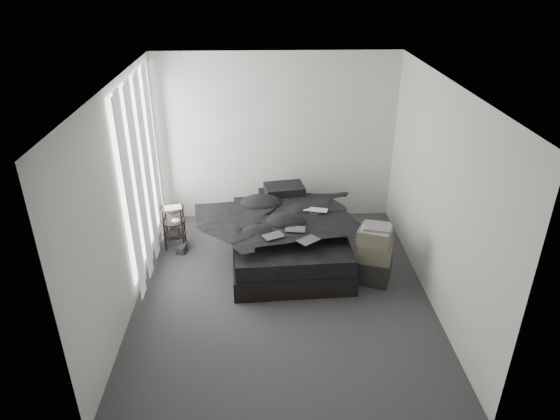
{
  "coord_description": "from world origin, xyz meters",
  "views": [
    {
      "loc": [
        -0.22,
        -5.13,
        3.76
      ],
      "look_at": [
        0.0,
        0.8,
        0.75
      ],
      "focal_mm": 32.0,
      "sensor_mm": 36.0,
      "label": 1
    }
  ],
  "objects_px": {
    "bed": "(288,248)",
    "box_lower": "(372,269)",
    "laptop": "(315,207)",
    "side_stand": "(174,227)"
  },
  "relations": [
    {
      "from": "bed",
      "to": "laptop",
      "type": "xyz_separation_m",
      "value": [
        0.37,
        0.07,
        0.6
      ]
    },
    {
      "from": "side_stand",
      "to": "box_lower",
      "type": "bearing_deg",
      "value": -20.12
    },
    {
      "from": "bed",
      "to": "box_lower",
      "type": "distance_m",
      "value": 1.23
    },
    {
      "from": "bed",
      "to": "side_stand",
      "type": "relative_size",
      "value": 3.29
    },
    {
      "from": "side_stand",
      "to": "box_lower",
      "type": "distance_m",
      "value": 2.86
    },
    {
      "from": "bed",
      "to": "laptop",
      "type": "height_order",
      "value": "laptop"
    },
    {
      "from": "laptop",
      "to": "box_lower",
      "type": "xyz_separation_m",
      "value": [
        0.69,
        -0.69,
        -0.57
      ]
    },
    {
      "from": "bed",
      "to": "side_stand",
      "type": "distance_m",
      "value": 1.67
    },
    {
      "from": "bed",
      "to": "box_lower",
      "type": "bearing_deg",
      "value": -33.32
    },
    {
      "from": "bed",
      "to": "box_lower",
      "type": "height_order",
      "value": "box_lower"
    }
  ]
}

